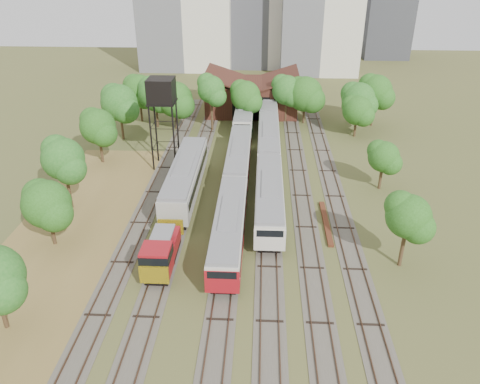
# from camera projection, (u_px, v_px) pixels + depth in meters

# --- Properties ---
(ground) EXTENTS (240.00, 240.00, 0.00)m
(ground) POSITION_uv_depth(u_px,v_px,m) (243.00, 351.00, 34.69)
(ground) COLOR #475123
(ground) RESTS_ON ground
(dry_grass_patch) EXTENTS (14.00, 60.00, 0.04)m
(dry_grass_patch) POSITION_uv_depth(u_px,v_px,m) (50.00, 276.00, 42.57)
(dry_grass_patch) COLOR brown
(dry_grass_patch) RESTS_ON ground
(tracks) EXTENTS (24.60, 80.00, 0.19)m
(tracks) POSITION_uv_depth(u_px,v_px,m) (247.00, 194.00, 56.86)
(tracks) COLOR #4C473D
(tracks) RESTS_ON ground
(railcar_red_set) EXTENTS (2.96, 34.58, 3.66)m
(railcar_red_set) POSITION_uv_depth(u_px,v_px,m) (235.00, 188.00, 54.07)
(railcar_red_set) COLOR black
(railcar_red_set) RESTS_ON ground
(railcar_green_set) EXTENTS (3.06, 52.08, 3.78)m
(railcar_green_set) POSITION_uv_depth(u_px,v_px,m) (269.00, 141.00, 67.31)
(railcar_green_set) COLOR black
(railcar_green_set) RESTS_ON ground
(railcar_rear) EXTENTS (2.99, 16.08, 3.69)m
(railcar_rear) POSITION_uv_depth(u_px,v_px,m) (244.00, 115.00, 78.22)
(railcar_rear) COLOR black
(railcar_rear) RESTS_ON ground
(shunter_locomotive) EXTENTS (2.61, 8.10, 3.42)m
(shunter_locomotive) POSITION_uv_depth(u_px,v_px,m) (161.00, 253.00, 43.03)
(shunter_locomotive) COLOR black
(shunter_locomotive) RESTS_ON ground
(old_grey_coach) EXTENTS (3.29, 18.00, 4.08)m
(old_grey_coach) POSITION_uv_depth(u_px,v_px,m) (186.00, 178.00, 55.92)
(old_grey_coach) COLOR black
(old_grey_coach) RESTS_ON ground
(water_tower) EXTENTS (3.49, 3.49, 12.06)m
(water_tower) POSITION_uv_depth(u_px,v_px,m) (161.00, 93.00, 59.86)
(water_tower) COLOR black
(water_tower) RESTS_ON ground
(rail_pile_far) EXTENTS (0.57, 9.10, 0.30)m
(rail_pile_far) POSITION_uv_depth(u_px,v_px,m) (326.00, 223.00, 50.71)
(rail_pile_far) COLOR #592C19
(rail_pile_far) RESTS_ON ground
(maintenance_shed) EXTENTS (16.45, 11.55, 7.58)m
(maintenance_shed) POSITION_uv_depth(u_px,v_px,m) (252.00, 96.00, 84.79)
(maintenance_shed) COLOR #3B1C15
(maintenance_shed) RESTS_ON ground
(tree_band_left) EXTENTS (8.05, 64.89, 8.65)m
(tree_band_left) POSITION_uv_depth(u_px,v_px,m) (76.00, 156.00, 54.03)
(tree_band_left) COLOR #382616
(tree_band_left) RESTS_ON ground
(tree_band_far) EXTENTS (41.46, 10.09, 8.96)m
(tree_band_far) POSITION_uv_depth(u_px,v_px,m) (264.00, 95.00, 76.19)
(tree_band_far) COLOR #382616
(tree_band_far) RESTS_ON ground
(tree_band_right) EXTENTS (5.80, 38.76, 7.37)m
(tree_band_right) POSITION_uv_depth(u_px,v_px,m) (375.00, 144.00, 59.11)
(tree_band_right) COLOR #382616
(tree_band_right) RESTS_ON ground
(tower_far_right) EXTENTS (12.00, 12.00, 28.00)m
(tower_far_right) POSITION_uv_depth(u_px,v_px,m) (389.00, 3.00, 124.25)
(tower_far_right) COLOR #3C3D43
(tower_far_right) RESTS_ON ground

